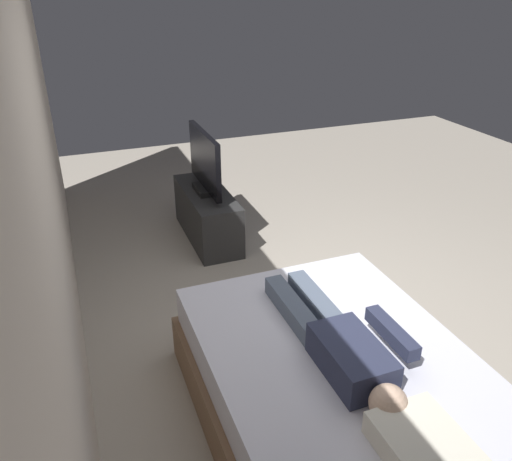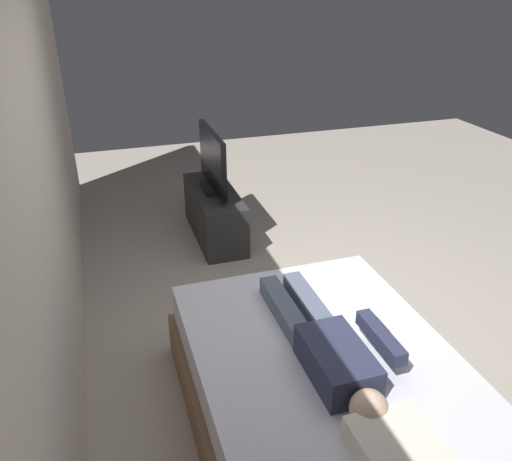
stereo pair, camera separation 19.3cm
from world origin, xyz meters
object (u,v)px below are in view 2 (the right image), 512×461
person (328,346)px  tv (213,162)px  remote (380,326)px  pillow (405,460)px  bed (328,400)px  tv_stand (215,214)px

person → tv: tv is taller
remote → tv: size_ratio=0.17×
pillow → tv: bearing=0.2°
bed → remote: bearing=-65.7°
bed → pillow: 0.77m
person → tv: (2.59, 0.01, 0.16)m
bed → tv: (2.62, 0.01, 0.52)m
pillow → person: 0.72m
pillow → tv: size_ratio=0.55×
tv_stand → tv: bearing=0.0°
remote → tv_stand: (2.44, 0.41, -0.30)m
person → remote: (0.15, -0.40, -0.07)m
person → tv_stand: person is taller
person → remote: person is taller
bed → person: (0.03, 0.01, 0.36)m
pillow → person: bearing=0.5°
pillow → remote: bearing=-24.5°
person → remote: 0.44m
person → tv: 2.59m
pillow → person: size_ratio=0.38×
pillow → tv: tv is taller
person → remote: size_ratio=8.40×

